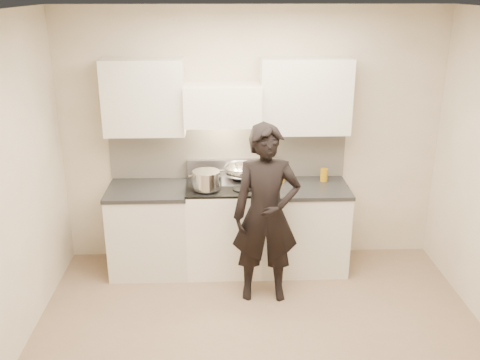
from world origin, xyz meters
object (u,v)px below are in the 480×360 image
Objects in this scene: counter_right at (302,226)px; utensil_crock at (266,170)px; wok at (241,171)px; person at (266,215)px; stove at (224,226)px.

utensil_crock is at bearing 148.18° from counter_right.
person is (0.21, -0.71, -0.19)m from wok.
utensil_crock reaches higher than counter_right.
stove is 0.83m from counter_right.
person reaches higher than utensil_crock.
wok is 1.41× the size of utensil_crock.
wok is (0.18, 0.13, 0.58)m from stove.
utensil_crock is at bearing 27.67° from stove.
counter_right is at bearing 54.23° from person.
utensil_crock reaches higher than stove.
wok reaches higher than stove.
counter_right is at bearing -31.82° from utensil_crock.
person reaches higher than stove.
stove is 0.80m from person.
person is (0.39, -0.59, 0.39)m from stove.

